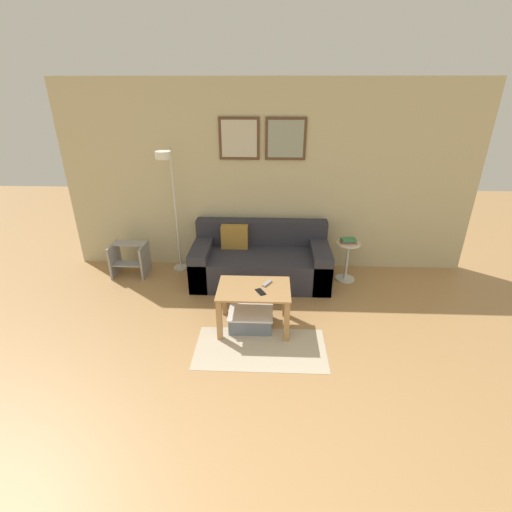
# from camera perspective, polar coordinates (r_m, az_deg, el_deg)

# --- Properties ---
(wall_back) EXTENTS (5.60, 0.09, 2.55)m
(wall_back) POSITION_cam_1_polar(r_m,az_deg,el_deg) (5.15, 1.93, 11.76)
(wall_back) COLOR #C6BC93
(wall_back) RESTS_ON ground_plane
(area_rug) EXTENTS (1.34, 0.69, 0.01)m
(area_rug) POSITION_cam_1_polar(r_m,az_deg,el_deg) (3.91, 0.70, -14.04)
(area_rug) COLOR #C1B299
(area_rug) RESTS_ON ground_plane
(couch) EXTENTS (1.81, 0.88, 0.75)m
(couch) POSITION_cam_1_polar(r_m,az_deg,el_deg) (5.05, 0.68, -0.76)
(couch) COLOR #2D2D38
(couch) RESTS_ON ground_plane
(coffee_table) EXTENTS (0.78, 0.54, 0.49)m
(coffee_table) POSITION_cam_1_polar(r_m,az_deg,el_deg) (4.01, -0.32, -6.32)
(coffee_table) COLOR #AD7F4C
(coffee_table) RESTS_ON ground_plane
(storage_bin) EXTENTS (0.49, 0.41, 0.20)m
(storage_bin) POSITION_cam_1_polar(r_m,az_deg,el_deg) (4.18, -0.80, -9.52)
(storage_bin) COLOR slate
(storage_bin) RESTS_ON ground_plane
(floor_lamp) EXTENTS (0.21, 0.52, 1.73)m
(floor_lamp) POSITION_cam_1_polar(r_m,az_deg,el_deg) (4.96, -13.14, 9.94)
(floor_lamp) COLOR silver
(floor_lamp) RESTS_ON ground_plane
(side_table) EXTENTS (0.31, 0.31, 0.54)m
(side_table) POSITION_cam_1_polar(r_m,az_deg,el_deg) (5.16, 13.85, -0.30)
(side_table) COLOR silver
(side_table) RESTS_ON ground_plane
(book_stack) EXTENTS (0.24, 0.15, 0.07)m
(book_stack) POSITION_cam_1_polar(r_m,az_deg,el_deg) (5.04, 13.99, 2.24)
(book_stack) COLOR #D18438
(book_stack) RESTS_ON side_table
(remote_control) EXTENTS (0.11, 0.15, 0.02)m
(remote_control) POSITION_cam_1_polar(r_m,az_deg,el_deg) (4.02, 1.71, -4.23)
(remote_control) COLOR #99999E
(remote_control) RESTS_ON coffee_table
(cell_phone) EXTENTS (0.13, 0.15, 0.01)m
(cell_phone) POSITION_cam_1_polar(r_m,az_deg,el_deg) (3.88, 0.69, -5.53)
(cell_phone) COLOR black
(cell_phone) RESTS_ON coffee_table
(step_stool) EXTENTS (0.47, 0.38, 0.45)m
(step_stool) POSITION_cam_1_polar(r_m,az_deg,el_deg) (5.48, -18.85, -0.32)
(step_stool) COLOR #99999E
(step_stool) RESTS_ON ground_plane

